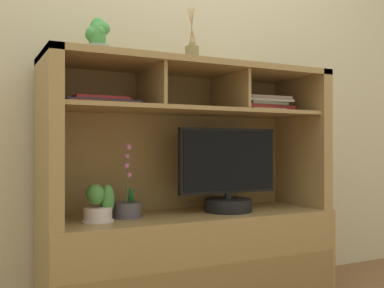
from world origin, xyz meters
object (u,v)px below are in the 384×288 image
Objects in this scene: tv_monitor at (228,178)px; magazine_stack_centre at (98,102)px; media_console at (191,230)px; magazine_stack_left at (258,104)px; potted_fern at (98,205)px; diffuser_bottle at (192,55)px; potted_orchid at (127,207)px; potted_succulent at (97,38)px.

tv_monitor is 1.56× the size of magazine_stack_centre.
magazine_stack_left is (0.42, 0.02, 0.65)m from media_console.
potted_fern is 0.60× the size of diffuser_bottle.
potted_orchid is at bearing 20.24° from potted_fern.
potted_orchid is at bearing -4.11° from magazine_stack_centre.
magazine_stack_centre is (-0.47, 0.03, 0.63)m from media_console.
media_console is 7.83× the size of potted_succulent.
media_console is 5.10× the size of diffuser_bottle.
potted_succulent reaches higher than magazine_stack_left.
diffuser_bottle is (0.47, -0.03, 0.25)m from magazine_stack_centre.
potted_succulent reaches higher than media_console.
potted_succulent is at bearing 178.38° from media_console.
diffuser_bottle reaches higher than magazine_stack_centre.
magazine_stack_centre is at bearing 179.26° from magazine_stack_left.
magazine_stack_centre reaches higher than potted_orchid.
potted_fern is 0.48× the size of magazine_stack_left.
magazine_stack_left is (0.75, -0.00, 0.52)m from potted_orchid.
magazine_stack_centre is at bearing 174.51° from tv_monitor.
media_console is at bearing 169.68° from tv_monitor.
potted_succulent is (-0.48, 0.02, 0.04)m from diffuser_bottle.
magazine_stack_left is at bearing 3.53° from potted_fern.
tv_monitor is at bearing -5.85° from potted_orchid.
potted_orchid is 0.17m from potted_fern.
media_console is at bearing 4.58° from potted_fern.
media_console is 2.61× the size of tv_monitor.
magazine_stack_left is 0.99× the size of magazine_stack_centre.
diffuser_bottle is (-0.42, -0.02, 0.23)m from magazine_stack_left.
diffuser_bottle is (0.48, 0.03, 0.72)m from potted_fern.
magazine_stack_centre is 0.53m from diffuser_bottle.
potted_succulent reaches higher than magazine_stack_centre.
magazine_stack_left is (0.22, 0.05, 0.39)m from tv_monitor.
diffuser_bottle is at bearing 171.07° from tv_monitor.
potted_succulent is (0.01, 0.05, 0.76)m from potted_fern.
potted_succulent reaches higher than potted_orchid.
magazine_stack_centre reaches higher than potted_fern.
magazine_stack_left is at bearing -0.74° from magazine_stack_centre.
potted_orchid is 0.91m from magazine_stack_left.
potted_succulent is at bearing 175.83° from tv_monitor.
potted_succulent is at bearing -178.07° from potted_orchid.
magazine_stack_left is at bearing 2.97° from diffuser_bottle.
magazine_stack_centre is at bearing 176.55° from media_console.
potted_orchid is (-0.52, 0.05, -0.13)m from tv_monitor.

